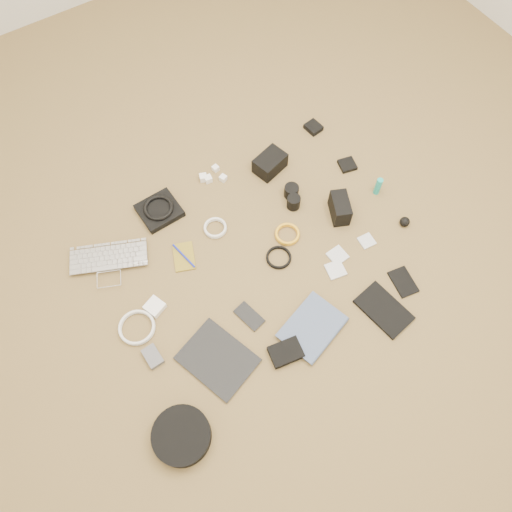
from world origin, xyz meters
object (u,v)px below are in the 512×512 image
phone (249,316)px  paperback (331,342)px  tablet (218,359)px  headphone_case (182,436)px  laptop (109,267)px  dslr_camera (270,163)px

phone → paperback: 0.35m
tablet → headphone_case: 0.31m
laptop → paperback: laptop is taller
dslr_camera → tablet: bearing=-150.6°
laptop → dslr_camera: 0.88m
dslr_camera → paperback: dslr_camera is taller
phone → tablet: bearing=-170.3°
laptop → headphone_case: size_ratio=1.54×
tablet → headphone_case: (-0.26, -0.18, 0.02)m
tablet → paperback: paperback is taller
tablet → paperback: 0.46m
tablet → laptop: bearing=89.1°
tablet → phone: size_ratio=2.23×
dslr_camera → headphone_case: size_ratio=0.68×
tablet → paperback: size_ratio=1.11×
tablet → paperback: bearing=-42.6°
laptop → tablet: (0.19, -0.59, -0.01)m
tablet → headphone_case: size_ratio=1.29×
paperback → laptop: bearing=20.5°
laptop → dslr_camera: (0.87, 0.07, 0.03)m
dslr_camera → headphone_case: (-0.94, -0.85, -0.01)m
laptop → paperback: 0.99m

